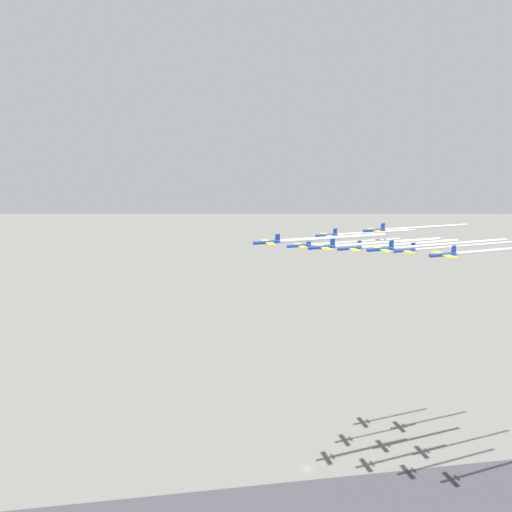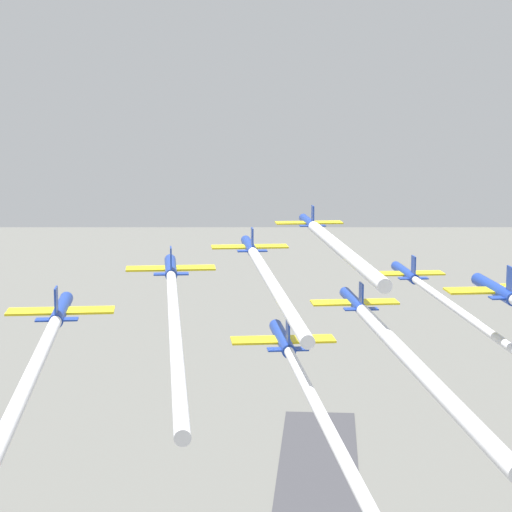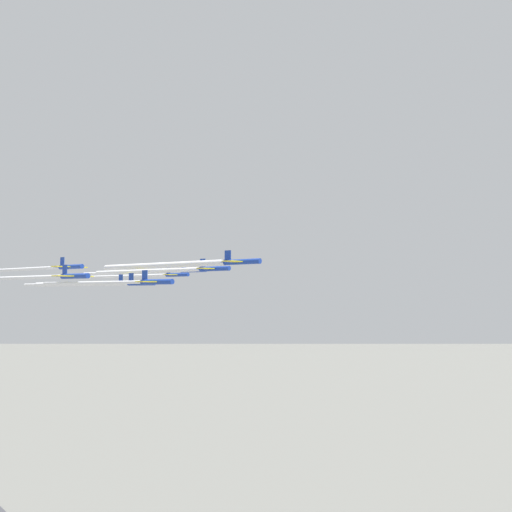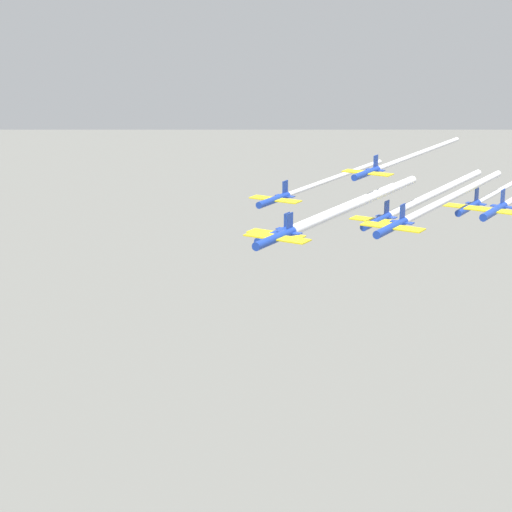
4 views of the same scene
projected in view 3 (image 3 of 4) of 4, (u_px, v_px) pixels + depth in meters
jet_0 at (241, 262)px, 105.57m from camera, size 9.56×9.19×3.20m
jet_1 at (213, 269)px, 122.44m from camera, size 9.56×9.19×3.20m
jet_2 at (156, 282)px, 107.19m from camera, size 9.56×9.19×3.20m
jet_3 at (193, 270)px, 139.37m from camera, size 9.56×9.19×3.20m
jet_4 at (140, 283)px, 124.10m from camera, size 9.56×9.19×3.20m
jet_5 at (74, 276)px, 109.19m from camera, size 9.56×9.19×3.20m
jet_6 at (176, 275)px, 156.24m from camera, size 9.56×9.19×3.20m
jet_7 at (129, 283)px, 141.03m from camera, size 9.56×9.19×3.20m
jet_8 at (70, 267)px, 126.31m from camera, size 9.56×9.19×3.20m
smoke_trail_0 at (159, 265)px, 120.37m from camera, size 40.79×8.74×1.37m
smoke_trail_1 at (144, 271)px, 137.47m from camera, size 41.51×8.60×1.09m
smoke_trail_2 at (89, 283)px, 121.34m from camera, size 38.52×7.76×0.77m
smoke_trail_3 at (128, 272)px, 155.69m from camera, size 45.77×9.20×0.90m
smoke_trail_4 at (79, 284)px, 139.50m from camera, size 42.75×8.98×1.25m
smoke_trail_5 at (19, 278)px, 122.95m from camera, size 37.25×7.59×0.83m
smoke_trail_6 at (116, 276)px, 173.72m from camera, size 49.64×9.97×0.97m
smoke_trail_7 at (67, 284)px, 158.78m from camera, size 50.48×9.98×0.81m
smoke_trail_8 at (20, 269)px, 140.79m from camera, size 39.67×8.05×0.86m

